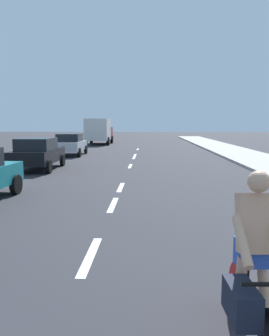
# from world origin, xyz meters

# --- Properties ---
(ground_plane) EXTENTS (160.00, 160.00, 0.00)m
(ground_plane) POSITION_xyz_m (0.00, 20.00, 0.00)
(ground_plane) COLOR #2D2D33
(sidewalk_strip) EXTENTS (3.60, 80.00, 0.14)m
(sidewalk_strip) POSITION_xyz_m (7.77, 22.00, 0.07)
(sidewalk_strip) COLOR #B2ADA3
(sidewalk_strip) RESTS_ON ground
(lane_stripe_2) EXTENTS (0.16, 1.80, 0.01)m
(lane_stripe_2) POSITION_xyz_m (0.00, 7.74, 0.00)
(lane_stripe_2) COLOR white
(lane_stripe_2) RESTS_ON ground
(lane_stripe_3) EXTENTS (0.16, 1.80, 0.01)m
(lane_stripe_3) POSITION_xyz_m (0.00, 11.54, 0.00)
(lane_stripe_3) COLOR white
(lane_stripe_3) RESTS_ON ground
(lane_stripe_4) EXTENTS (0.16, 1.80, 0.01)m
(lane_stripe_4) POSITION_xyz_m (0.00, 14.22, 0.00)
(lane_stripe_4) COLOR white
(lane_stripe_4) RESTS_ON ground
(lane_stripe_5) EXTENTS (0.16, 1.80, 0.01)m
(lane_stripe_5) POSITION_xyz_m (0.00, 20.48, 0.00)
(lane_stripe_5) COLOR white
(lane_stripe_5) RESTS_ON ground
(lane_stripe_6) EXTENTS (0.16, 1.80, 0.01)m
(lane_stripe_6) POSITION_xyz_m (0.00, 25.13, 0.00)
(lane_stripe_6) COLOR white
(lane_stripe_6) RESTS_ON ground
(lane_stripe_7) EXTENTS (0.16, 1.80, 0.01)m
(lane_stripe_7) POSITION_xyz_m (0.00, 27.00, 0.00)
(lane_stripe_7) COLOR white
(lane_stripe_7) RESTS_ON ground
(lane_stripe_8) EXTENTS (0.16, 1.80, 0.01)m
(lane_stripe_8) POSITION_xyz_m (0.00, 32.97, 0.00)
(lane_stripe_8) COLOR white
(lane_stripe_8) RESTS_ON ground
(cyclist) EXTENTS (0.64, 1.71, 1.82)m
(cyclist) POSITION_xyz_m (2.03, 5.36, 0.83)
(cyclist) COLOR black
(cyclist) RESTS_ON ground
(parked_car_black) EXTENTS (2.07, 4.31, 1.57)m
(parked_car_black) POSITION_xyz_m (-4.53, 18.95, 0.84)
(parked_car_black) COLOR black
(parked_car_black) RESTS_ON ground
(parked_car_silver) EXTENTS (2.02, 4.23, 1.57)m
(parked_car_silver) POSITION_xyz_m (-4.67, 26.72, 0.84)
(parked_car_silver) COLOR #B7BABF
(parked_car_silver) RESTS_ON ground
(delivery_truck) EXTENTS (2.71, 6.25, 2.80)m
(delivery_truck) POSITION_xyz_m (-4.55, 40.32, 1.50)
(delivery_truck) COLOR maroon
(delivery_truck) RESTS_ON ground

